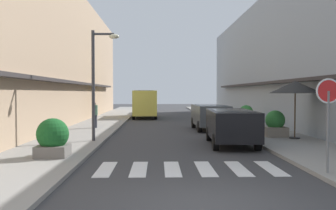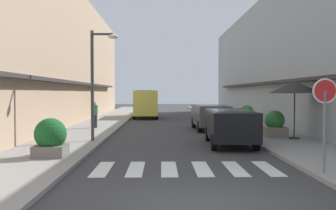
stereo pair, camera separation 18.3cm
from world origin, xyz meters
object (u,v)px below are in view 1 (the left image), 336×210
at_px(parked_car_mid, 210,114).
at_px(pedestrian_walking_near, 95,114).
at_px(street_lamp, 98,72).
at_px(planter_far, 246,115).
at_px(planter_corner, 53,138).
at_px(cafe_umbrella, 295,87).
at_px(planter_midblock, 275,124).
at_px(delivery_van, 145,102).
at_px(parked_car_near, 231,123).
at_px(round_street_sign, 328,101).

height_order(parked_car_mid, pedestrian_walking_near, pedestrian_walking_near).
height_order(street_lamp, planter_far, street_lamp).
height_order(parked_car_mid, street_lamp, street_lamp).
relative_size(planter_corner, planter_far, 1.01).
relative_size(cafe_umbrella, planter_midblock, 2.10).
height_order(parked_car_mid, planter_midblock, parked_car_mid).
height_order(delivery_van, pedestrian_walking_near, delivery_van).
relative_size(cafe_umbrella, planter_corner, 2.08).
xyz_separation_m(parked_car_near, planter_corner, (-6.44, -3.31, -0.21)).
xyz_separation_m(parked_car_near, planter_midblock, (2.49, 2.11, -0.23)).
distance_m(parked_car_mid, planter_corner, 11.67).
height_order(round_street_sign, cafe_umbrella, cafe_umbrella).
relative_size(parked_car_near, cafe_umbrella, 1.72).
bearing_deg(cafe_umbrella, pedestrian_walking_near, 150.85).
height_order(delivery_van, planter_corner, delivery_van).
distance_m(delivery_van, street_lamp, 16.31).
distance_m(planter_corner, planter_far, 15.90).
xyz_separation_m(round_street_sign, street_lamp, (-6.93, 6.75, 1.07)).
bearing_deg(parked_car_mid, delivery_van, 111.69).
height_order(delivery_van, round_street_sign, round_street_sign).
height_order(parked_car_near, planter_far, parked_car_near).
bearing_deg(street_lamp, pedestrian_walking_near, 100.73).
bearing_deg(pedestrian_walking_near, cafe_umbrella, -126.51).
height_order(planter_far, pedestrian_walking_near, pedestrian_walking_near).
relative_size(parked_car_mid, round_street_sign, 1.70).
height_order(round_street_sign, pedestrian_walking_near, round_street_sign).
xyz_separation_m(cafe_umbrella, planter_midblock, (-0.63, 0.85, -1.73)).
xyz_separation_m(delivery_van, planter_far, (7.04, -7.33, -0.71)).
distance_m(round_street_sign, street_lamp, 9.73).
bearing_deg(planter_corner, parked_car_mid, 56.47).
height_order(cafe_umbrella, pedestrian_walking_near, cafe_umbrella).
relative_size(street_lamp, planter_far, 3.83).
height_order(parked_car_near, delivery_van, delivery_van).
bearing_deg(parked_car_near, delivery_van, 103.86).
xyz_separation_m(parked_car_near, planter_far, (2.86, 9.58, -0.22)).
xyz_separation_m(delivery_van, round_street_sign, (5.49, -22.92, 0.58)).
relative_size(parked_car_mid, planter_midblock, 3.35).
relative_size(parked_car_mid, cafe_umbrella, 1.60).
relative_size(parked_car_mid, planter_corner, 3.32).
xyz_separation_m(planter_corner, planter_far, (9.31, 12.89, -0.02)).
bearing_deg(parked_car_mid, planter_far, 47.90).
bearing_deg(delivery_van, planter_midblock, -65.78).
relative_size(delivery_van, cafe_umbrella, 2.11).
distance_m(street_lamp, planter_midblock, 8.54).
distance_m(parked_car_mid, planter_far, 4.28).
distance_m(delivery_van, pedestrian_walking_near, 10.49).
distance_m(round_street_sign, pedestrian_walking_near, 15.13).
bearing_deg(pedestrian_walking_near, street_lamp, -176.63).
relative_size(delivery_van, round_street_sign, 2.24).
distance_m(parked_car_mid, planter_midblock, 4.98).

